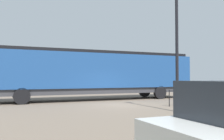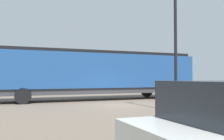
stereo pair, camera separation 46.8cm
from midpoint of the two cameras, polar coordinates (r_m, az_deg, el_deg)
The scene contains 3 objects.
ground_plane at distance 16.47m, azimuth 0.86°, elevation -7.98°, with size 120.00×120.00×0.00m, color #756656.
locomotive at distance 20.14m, azimuth -3.53°, elevation -0.58°, with size 2.80×17.11×3.90m.
lamp_post at distance 13.73m, azimuth 13.67°, elevation 10.51°, with size 0.46×0.46×7.20m.
Camera 1 is at (14.83, -6.97, 1.77)m, focal length 39.84 mm.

